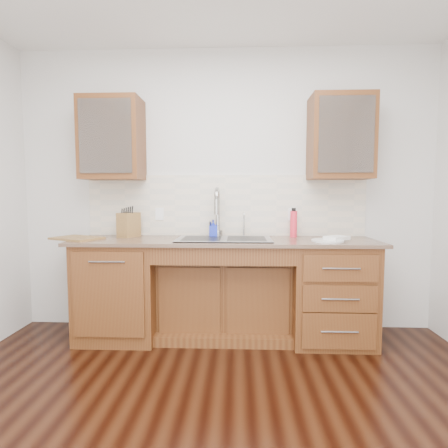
{
  "coord_description": "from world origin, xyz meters",
  "views": [
    {
      "loc": [
        0.13,
        -1.68,
        1.3
      ],
      "look_at": [
        0.0,
        1.4,
        1.05
      ],
      "focal_mm": 28.0,
      "sensor_mm": 36.0,
      "label": 1
    }
  ],
  "objects_px": {
    "water_bottle": "(294,224)",
    "knife_block": "(129,225)",
    "plate": "(328,241)",
    "cutting_board": "(77,238)",
    "soap_bottle": "(213,228)"
  },
  "relations": [
    {
      "from": "water_bottle",
      "to": "knife_block",
      "type": "xyz_separation_m",
      "value": [
        -1.56,
        -0.05,
        -0.01
      ]
    },
    {
      "from": "plate",
      "to": "cutting_board",
      "type": "distance_m",
      "value": 2.22
    },
    {
      "from": "soap_bottle",
      "to": "water_bottle",
      "type": "xyz_separation_m",
      "value": [
        0.76,
        0.02,
        0.04
      ]
    },
    {
      "from": "cutting_board",
      "to": "plate",
      "type": "bearing_deg",
      "value": -1.87
    },
    {
      "from": "water_bottle",
      "to": "plate",
      "type": "xyz_separation_m",
      "value": [
        0.24,
        -0.32,
        -0.12
      ]
    },
    {
      "from": "plate",
      "to": "knife_block",
      "type": "bearing_deg",
      "value": 171.6
    },
    {
      "from": "water_bottle",
      "to": "cutting_board",
      "type": "relative_size",
      "value": 0.6
    },
    {
      "from": "plate",
      "to": "cutting_board",
      "type": "height_order",
      "value": "cutting_board"
    },
    {
      "from": "water_bottle",
      "to": "knife_block",
      "type": "height_order",
      "value": "water_bottle"
    },
    {
      "from": "plate",
      "to": "cutting_board",
      "type": "relative_size",
      "value": 0.66
    },
    {
      "from": "plate",
      "to": "knife_block",
      "type": "xyz_separation_m",
      "value": [
        -1.8,
        0.27,
        0.11
      ]
    },
    {
      "from": "knife_block",
      "to": "cutting_board",
      "type": "bearing_deg",
      "value": -133.38
    },
    {
      "from": "water_bottle",
      "to": "knife_block",
      "type": "relative_size",
      "value": 1.07
    },
    {
      "from": "soap_bottle",
      "to": "plate",
      "type": "bearing_deg",
      "value": -22.81
    },
    {
      "from": "soap_bottle",
      "to": "plate",
      "type": "height_order",
      "value": "soap_bottle"
    }
  ]
}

